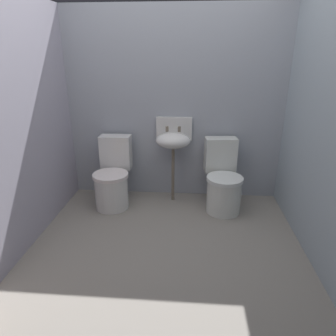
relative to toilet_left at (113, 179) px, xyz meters
name	(u,v)px	position (x,y,z in m)	size (l,w,h in m)	color
ground_plane	(165,256)	(0.69, -0.90, -0.36)	(2.92, 2.91, 0.08)	gray
wall_back	(175,107)	(0.69, 0.40, 0.77)	(2.92, 0.10, 2.19)	#959BA7
wall_left	(11,129)	(-0.62, -0.80, 0.77)	(0.10, 2.71, 2.19)	#9A95A8
wall_right	(334,135)	(2.00, -0.80, 0.77)	(0.10, 2.71, 2.19)	#8E9BA6
toilet_left	(113,179)	(0.00, 0.00, 0.00)	(0.40, 0.59, 0.78)	silver
toilet_right	(223,182)	(1.27, 0.00, 0.00)	(0.45, 0.63, 0.78)	silver
sink	(173,140)	(0.69, 0.19, 0.43)	(0.42, 0.35, 0.99)	#6A5F50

